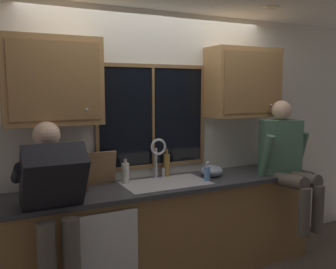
{
  "coord_description": "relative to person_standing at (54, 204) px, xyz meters",
  "views": [
    {
      "loc": [
        -1.5,
        -3.33,
        1.8
      ],
      "look_at": [
        0.01,
        -0.3,
        1.38
      ],
      "focal_mm": 39.41,
      "sensor_mm": 36.0,
      "label": 1
    }
  ],
  "objects": [
    {
      "name": "back_wall",
      "position": [
        1.08,
        0.67,
        0.32
      ],
      "size": [
        5.47,
        0.12,
        2.55
      ],
      "primitive_type": "cube",
      "color": "silver",
      "rests_on": "floor"
    },
    {
      "name": "ceiling_downlight_right",
      "position": [
        2.01,
        0.01,
        1.59
      ],
      "size": [
        0.14,
        0.14,
        0.01
      ],
      "primitive_type": "cylinder",
      "color": "#FFEAB2"
    },
    {
      "name": "window_glass",
      "position": [
        1.06,
        0.6,
        0.57
      ],
      "size": [
        1.1,
        0.02,
        0.95
      ],
      "primitive_type": "cube",
      "color": "black"
    },
    {
      "name": "window_frame_top",
      "position": [
        1.06,
        0.59,
        1.06
      ],
      "size": [
        1.17,
        0.02,
        0.04
      ],
      "primitive_type": "cube",
      "color": "brown"
    },
    {
      "name": "window_frame_bottom",
      "position": [
        1.06,
        0.59,
        0.08
      ],
      "size": [
        1.17,
        0.02,
        0.04
      ],
      "primitive_type": "cube",
      "color": "brown"
    },
    {
      "name": "window_frame_left",
      "position": [
        0.5,
        0.59,
        0.57
      ],
      "size": [
        0.03,
        0.02,
        0.95
      ],
      "primitive_type": "cube",
      "color": "brown"
    },
    {
      "name": "window_frame_right",
      "position": [
        1.63,
        0.59,
        0.57
      ],
      "size": [
        0.03,
        0.02,
        0.95
      ],
      "primitive_type": "cube",
      "color": "brown"
    },
    {
      "name": "window_mullion_center",
      "position": [
        1.06,
        0.59,
        0.57
      ],
      "size": [
        0.02,
        0.02,
        0.95
      ],
      "primitive_type": "cube",
      "color": "brown"
    },
    {
      "name": "lower_cabinet_run",
      "position": [
        1.08,
        0.32,
        -0.52
      ],
      "size": [
        3.07,
        0.58,
        0.88
      ],
      "primitive_type": "cube",
      "color": "olive",
      "rests_on": "floor"
    },
    {
      "name": "countertop",
      "position": [
        1.08,
        0.3,
        -0.06
      ],
      "size": [
        3.13,
        0.62,
        0.04
      ],
      "primitive_type": "cube",
      "color": "#38383D",
      "rests_on": "lower_cabinet_run"
    },
    {
      "name": "dishwasher_front",
      "position": [
        0.35,
        -0.0,
        -0.5
      ],
      "size": [
        0.6,
        0.02,
        0.74
      ],
      "primitive_type": "cube",
      "color": "white"
    },
    {
      "name": "upper_cabinet_left",
      "position": [
        0.09,
        0.44,
        0.9
      ],
      "size": [
        0.79,
        0.36,
        0.72
      ],
      "color": "#A87A47"
    },
    {
      "name": "upper_cabinet_right",
      "position": [
        2.04,
        0.44,
        0.9
      ],
      "size": [
        0.79,
        0.36,
        0.72
      ],
      "color": "#A87A47"
    },
    {
      "name": "sink",
      "position": [
        1.06,
        0.31,
        -0.13
      ],
      "size": [
        0.8,
        0.46,
        0.21
      ],
      "color": "#B7B7BC",
      "rests_on": "lower_cabinet_run"
    },
    {
      "name": "faucet",
      "position": [
        1.07,
        0.49,
        0.22
      ],
      "size": [
        0.18,
        0.09,
        0.4
      ],
      "color": "silver",
      "rests_on": "countertop"
    },
    {
      "name": "person_standing",
      "position": [
        0.0,
        0.0,
        0.0
      ],
      "size": [
        0.53,
        0.7,
        1.55
      ],
      "color": "#595147",
      "rests_on": "floor"
    },
    {
      "name": "person_sitting_on_counter",
      "position": [
        2.3,
        0.04,
        0.15
      ],
      "size": [
        0.54,
        0.65,
        1.26
      ],
      "color": "#595147",
      "rests_on": "countertop"
    },
    {
      "name": "knife_block",
      "position": [
        0.28,
        0.37,
        0.07
      ],
      "size": [
        0.12,
        0.18,
        0.32
      ],
      "color": "olive",
      "rests_on": "countertop"
    },
    {
      "name": "cutting_board",
      "position": [
        0.52,
        0.52,
        0.12
      ],
      "size": [
        0.26,
        0.09,
        0.31
      ],
      "primitive_type": "cube",
      "rotation": [
        0.21,
        0.0,
        0.0
      ],
      "color": "#997047",
      "rests_on": "countertop"
    },
    {
      "name": "mixing_bowl",
      "position": [
        1.6,
        0.35,
        0.02
      ],
      "size": [
        0.23,
        0.23,
        0.12
      ],
      "primitive_type": "ellipsoid",
      "color": "#8C99A8",
      "rests_on": "countertop"
    },
    {
      "name": "soap_dispenser",
      "position": [
        1.46,
        0.2,
        0.04
      ],
      "size": [
        0.06,
        0.07,
        0.19
      ],
      "color": "#668CCC",
      "rests_on": "countertop"
    },
    {
      "name": "bottle_green_glass",
      "position": [
        0.72,
        0.47,
        0.07
      ],
      "size": [
        0.07,
        0.07,
        0.25
      ],
      "color": "silver",
      "rests_on": "countertop"
    },
    {
      "name": "bottle_tall_clear",
      "position": [
        1.19,
        0.55,
        0.08
      ],
      "size": [
        0.07,
        0.07,
        0.29
      ],
      "color": "olive",
      "rests_on": "countertop"
    }
  ]
}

